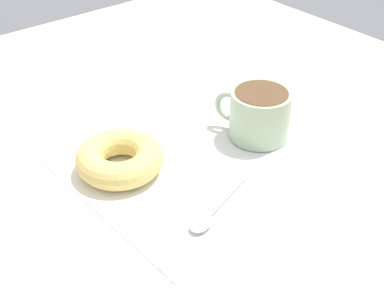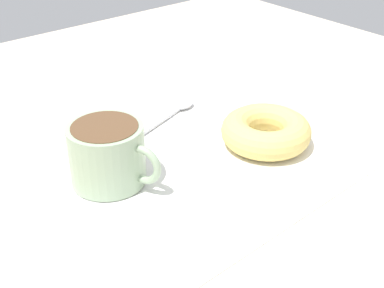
# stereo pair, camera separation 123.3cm
# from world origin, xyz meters

# --- Properties ---
(ground_plane) EXTENTS (1.20, 1.20, 0.02)m
(ground_plane) POSITION_xyz_m (0.00, 0.00, -0.01)
(ground_plane) COLOR beige
(napkin) EXTENTS (0.36, 0.36, 0.00)m
(napkin) POSITION_xyz_m (-0.00, -0.03, 0.00)
(napkin) COLOR white
(napkin) RESTS_ON ground_plane
(coffee_cup) EXTENTS (0.12, 0.09, 0.08)m
(coffee_cup) POSITION_xyz_m (-0.03, -0.14, 0.04)
(coffee_cup) COLOR #9EB793
(coffee_cup) RESTS_ON napkin
(donut) EXTENTS (0.12, 0.12, 0.04)m
(donut) POSITION_xyz_m (0.03, 0.07, 0.02)
(donut) COLOR #E5C66B
(donut) RESTS_ON napkin
(spoon) EXTENTS (0.05, 0.13, 0.01)m
(spoon) POSITION_xyz_m (-0.12, 0.04, 0.01)
(spoon) COLOR silver
(spoon) RESTS_ON napkin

